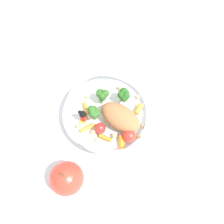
{
  "coord_description": "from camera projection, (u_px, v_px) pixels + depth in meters",
  "views": [
    {
      "loc": [
        0.14,
        -0.18,
        0.5
      ],
      "look_at": [
        0.01,
        -0.01,
        0.03
      ],
      "focal_mm": 36.6,
      "sensor_mm": 36.0,
      "label": 1
    }
  ],
  "objects": [
    {
      "name": "ground_plane",
      "position": [
        113.0,
        112.0,
        0.55
      ],
      "size": [
        2.4,
        2.4,
        0.0
      ],
      "primitive_type": "plane",
      "color": "white"
    },
    {
      "name": "food_container",
      "position": [
        113.0,
        113.0,
        0.52
      ],
      "size": [
        0.21,
        0.21,
        0.05
      ],
      "color": "white",
      "rests_on": "ground_plane"
    },
    {
      "name": "loose_apple",
      "position": [
        67.0,
        178.0,
        0.45
      ],
      "size": [
        0.07,
        0.07,
        0.08
      ],
      "color": "#BC3828",
      "rests_on": "ground_plane"
    }
  ]
}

